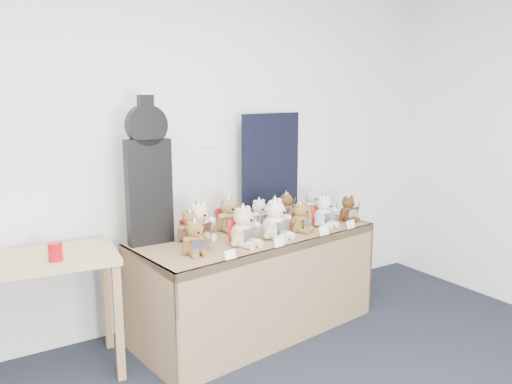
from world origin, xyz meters
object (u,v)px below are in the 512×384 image
guitar_case (148,173)px  teddy_back_far_left (190,227)px  teddy_front_far_right (324,212)px  display_table (262,257)px  teddy_front_far_left (196,239)px  red_cup (55,252)px  teddy_back_centre_left (229,216)px  teddy_front_end (348,209)px  teddy_front_left (244,228)px  teddy_back_right (287,207)px  teddy_back_left (199,222)px  side_table (36,277)px  teddy_front_centre (276,220)px  teddy_front_right (300,218)px  teddy_back_end (312,204)px  teddy_back_centre_right (259,214)px

guitar_case → teddy_back_far_left: 0.48m
teddy_front_far_right → display_table: bearing=166.9°
guitar_case → teddy_front_far_left: bearing=-66.9°
red_cup → teddy_back_centre_left: teddy_back_centre_left is taller
guitar_case → teddy_front_end: (1.59, -0.25, -0.40)m
red_cup → teddy_front_left: 1.20m
teddy_back_centre_left → teddy_back_right: size_ratio=1.17×
teddy_back_far_left → teddy_back_left: bearing=22.8°
side_table → teddy_front_far_left: bearing=-14.3°
teddy_front_centre → teddy_back_far_left: 0.61m
side_table → teddy_front_far_right: bearing=0.2°
display_table → teddy_front_centre: 0.32m
teddy_front_right → teddy_back_end: bearing=22.7°
teddy_front_end → teddy_back_right: bearing=142.1°
teddy_front_centre → teddy_back_right: size_ratio=1.31×
display_table → teddy_front_right: (0.30, -0.06, 0.26)m
teddy_back_centre_right → teddy_back_right: 0.34m
side_table → teddy_back_left: size_ratio=3.32×
teddy_front_far_left → teddy_back_end: bearing=23.8°
teddy_back_centre_left → teddy_back_right: bearing=6.6°
teddy_front_far_left → teddy_front_right: size_ratio=1.02×
teddy_back_right → side_table: bearing=150.9°
teddy_back_right → guitar_case: bearing=151.2°
red_cup → teddy_front_far_left: teddy_front_far_left is taller
teddy_front_far_left → teddy_back_centre_left: (0.46, 0.39, 0.01)m
side_table → teddy_front_end: (2.34, -0.22, 0.18)m
teddy_front_far_left → teddy_back_centre_right: teddy_front_far_left is taller
teddy_front_right → teddy_back_right: size_ratio=1.02×
teddy_front_right → teddy_back_left: (-0.73, 0.22, 0.02)m
teddy_back_left → teddy_back_far_left: teddy_back_left is taller
display_table → guitar_case: guitar_case is taller
teddy_back_centre_right → teddy_front_far_left: bearing=-149.1°
teddy_front_right → teddy_back_centre_right: 0.34m
teddy_front_far_left → teddy_back_centre_right: bearing=31.6°
red_cup → teddy_front_centre: 1.47m
teddy_front_left → teddy_back_left: (-0.19, 0.30, -0.00)m
guitar_case → teddy_back_right: guitar_case is taller
teddy_front_end → teddy_back_far_left: (-1.34, 0.15, 0.01)m
side_table → teddy_back_centre_right: teddy_back_centre_right is taller
teddy_front_right → guitar_case: bearing=144.2°
teddy_back_centre_left → teddy_back_far_left: 0.38m
teddy_front_left → teddy_front_right: size_ratio=1.22×
side_table → teddy_back_end: size_ratio=4.17×
teddy_front_left → teddy_front_centre: bearing=-10.1°
teddy_back_centre_right → teddy_back_far_left: 0.63m
teddy_back_centre_left → teddy_back_end: size_ratio=1.20×
teddy_front_end → teddy_back_right: 0.50m
teddy_front_centre → red_cup: bearing=152.7°
teddy_back_far_left → teddy_back_end: bearing=17.7°
guitar_case → teddy_back_left: bearing=-13.4°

